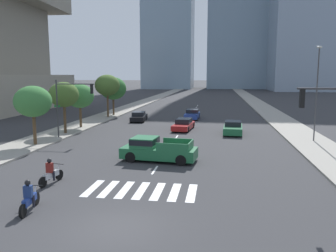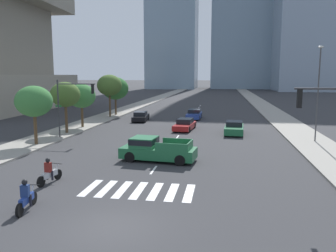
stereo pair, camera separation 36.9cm
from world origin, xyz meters
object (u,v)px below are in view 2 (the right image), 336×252
Objects in this scene: sedan_blue_0 at (194,114)px; street_tree_nearest at (34,101)px; sedan_green_1 at (234,128)px; traffic_signal_far at (72,98)px; street_tree_third at (81,96)px; motorcycle_lead at (26,198)px; street_tree_fourth at (109,85)px; sedan_black_2 at (141,117)px; street_tree_second at (65,95)px; motorcycle_trailing at (49,173)px; pickup_truck at (155,149)px; sedan_red_3 at (185,125)px; street_tree_fifth at (115,88)px; street_lamp_east at (318,88)px.

street_tree_nearest is at bearing -29.02° from sedan_blue_0.
sedan_green_1 is 16.64m from traffic_signal_far.
street_tree_third is (-17.27, 1.24, 3.11)m from sedan_green_1.
motorcycle_lead reaches higher than sedan_green_1.
motorcycle_lead is 0.41× the size of street_tree_nearest.
sedan_black_2 is at bearing -27.58° from street_tree_fourth.
sedan_black_2 is at bearing 65.39° from street_tree_second.
motorcycle_trailing is 0.45× the size of sedan_green_1.
sedan_blue_0 is 20.17m from traffic_signal_far.
sedan_green_1 is at bearing -109.79° from pickup_truck.
street_tree_second is at bearing -38.17° from sedan_blue_0.
street_tree_third is at bearing 90.00° from street_tree_nearest.
sedan_blue_0 is 12.87m from sedan_green_1.
sedan_black_2 is 0.81× the size of street_tree_fourth.
street_tree_second reaches higher than sedan_red_3.
street_tree_fourth is at bearing -90.00° from street_tree_fifth.
motorcycle_trailing is 7.78m from pickup_truck.
sedan_green_1 is at bearing -32.54° from motorcycle_lead.
street_lamp_east reaches higher than traffic_signal_far.
traffic_signal_far reaches higher than pickup_truck.
sedan_red_3 is at bearing 42.01° from street_tree_nearest.
motorcycle_trailing reaches higher than sedan_green_1.
street_tree_fifth is (-0.00, 22.70, 0.25)m from street_tree_nearest.
traffic_signal_far is 2.99m from street_tree_second.
street_tree_second reaches higher than sedan_blue_0.
street_tree_second reaches higher than pickup_truck.
street_tree_second is at bearing 12.27° from motorcycle_lead.
motorcycle_trailing is 0.40× the size of street_tree_second.
motorcycle_trailing is at bearing -67.77° from street_tree_second.
traffic_signal_far is at bearing -48.87° from sedan_red_3.
street_tree_second reaches higher than sedan_green_1.
street_tree_second is at bearing 178.15° from street_lamp_east.
street_lamp_east is at bearing -35.70° from street_tree_fifth.
street_tree_second is at bearing -90.00° from street_tree_third.
sedan_green_1 is 19.66m from street_tree_nearest.
sedan_black_2 is at bearing -128.76° from sedan_red_3.
sedan_green_1 is at bearing -4.11° from street_tree_third.
traffic_signal_far is 0.92× the size of street_tree_fourth.
motorcycle_trailing is 0.25× the size of street_lamp_east.
motorcycle_lead is at bearing -72.77° from street_tree_third.
street_lamp_east is 1.72× the size of street_tree_third.
street_tree_fifth is at bearing 90.00° from street_tree_nearest.
street_lamp_east is (12.27, -15.44, 4.40)m from sedan_blue_0.
sedan_blue_0 is 0.88× the size of street_tree_second.
street_tree_third is (-0.00, 10.05, -0.14)m from street_tree_nearest.
street_tree_third is (-7.27, 23.45, 3.14)m from motorcycle_lead.
motorcycle_lead is at bearing -69.41° from street_tree_second.
street_tree_nearest is (-6.34, 9.55, 3.28)m from motorcycle_trailing.
sedan_green_1 is at bearing -38.81° from street_tree_fifth.
pickup_truck is 1.12× the size of sedan_red_3.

